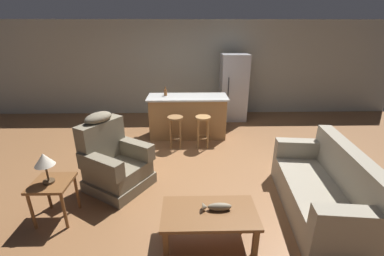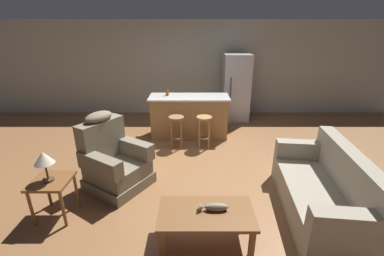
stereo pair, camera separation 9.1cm
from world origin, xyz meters
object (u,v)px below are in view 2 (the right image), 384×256
Objects in this scene: fish_figurine at (213,207)px; bar_stool_right at (204,126)px; coffee_table at (206,216)px; end_table at (52,187)px; bar_stool_left at (176,126)px; bottle_tall_green at (167,92)px; recliner_near_lamp at (113,161)px; refrigerator at (236,88)px; table_lamp at (43,159)px; kitchen_island at (189,116)px; couch at (324,193)px.

bar_stool_right is at bearing 89.96° from fish_figurine.
end_table is at bearing 167.35° from coffee_table.
bar_stool_left is (1.50, 2.17, 0.01)m from end_table.
fish_figurine is 1.70× the size of bottle_tall_green.
fish_figurine is 2.11m from end_table.
recliner_near_lamp is 2.14× the size of end_table.
fish_figurine is at bearing -11.35° from end_table.
refrigerator is (0.93, 1.83, 0.41)m from bar_stool_right.
recliner_near_lamp reaches higher than table_lamp.
kitchen_island is 0.68m from bar_stool_left.
bottle_tall_green is at bearing 104.77° from recliner_near_lamp.
refrigerator is (-0.57, 3.97, 0.54)m from couch.
couch is at bearing 0.56° from end_table.
bar_stool_left is at bearing 55.34° from table_lamp.
table_lamp is at bearing 169.15° from fish_figurine.
bar_stool_left is 0.39× the size of refrigerator.
fish_figurine is 0.83× the size of table_lamp.
coffee_table is 1.62× the size of bar_stool_right.
end_table is 2.79× the size of bottle_tall_green.
bar_stool_left reaches higher than fish_figurine.
coffee_table is 2.66m from bar_stool_left.
coffee_table is 0.56× the size of couch.
fish_figurine is at bearing -10.85° from table_lamp.
bottle_tall_green is at bearing 103.85° from fish_figurine.
refrigerator is at bearing 77.08° from coffee_table.
bottle_tall_green reaches higher than bar_stool_right.
coffee_table is 3.47m from bottle_tall_green.
bar_stool_right is 1.21m from bottle_tall_green.
end_table is 1.37× the size of table_lamp.
bar_stool_left is 1.00× the size of bar_stool_right.
recliner_near_lamp is (-1.40, 1.20, 0.06)m from coffee_table.
end_table is at bearing 6.87° from couch.
kitchen_island is (-1.82, 2.77, 0.14)m from couch.
kitchen_island is 1.78m from refrigerator.
coffee_table is 0.61× the size of kitchen_island.
recliner_near_lamp is at bearing 139.46° from coffee_table.
couch is 3.08m from recliner_near_lamp.
bottle_tall_green is (-0.24, 0.71, 0.55)m from bar_stool_left.
bar_stool_left is 0.93m from bottle_tall_green.
end_table reaches higher than coffee_table.
recliner_near_lamp is at bearing -122.81° from bar_stool_left.
end_table is 2.64m from bar_stool_left.
fish_figurine is 3.23m from kitchen_island.
refrigerator reaches higher than end_table.
fish_figurine is 0.61× the size of end_table.
fish_figurine is 0.50× the size of bar_stool_left.
kitchen_island reaches higher than fish_figurine.
end_table is at bearing -124.57° from bar_stool_left.
bottle_tall_green is at bearing -44.45° from couch.
end_table is at bearing 168.65° from fish_figurine.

